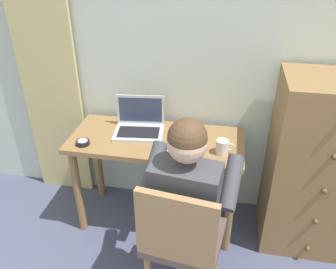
% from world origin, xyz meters
% --- Properties ---
extents(wall_back, '(4.80, 0.05, 2.50)m').
position_xyz_m(wall_back, '(0.00, 2.20, 1.25)').
color(wall_back, silver).
rests_on(wall_back, ground_plane).
extents(curtain_panel, '(0.46, 0.03, 2.29)m').
position_xyz_m(curtain_panel, '(-1.35, 2.13, 1.14)').
color(curtain_panel, '#CCB77A').
rests_on(curtain_panel, ground_plane).
extents(desk, '(1.19, 0.52, 0.74)m').
position_xyz_m(desk, '(-0.47, 1.87, 0.62)').
color(desk, olive).
rests_on(desk, ground_plane).
extents(dresser, '(0.61, 0.51, 1.24)m').
position_xyz_m(dresser, '(0.61, 1.90, 0.62)').
color(dresser, olive).
rests_on(dresser, ground_plane).
extents(chair, '(0.47, 0.45, 0.90)m').
position_xyz_m(chair, '(-0.20, 1.22, 0.51)').
color(chair, brown).
rests_on(chair, ground_plane).
extents(person_seated, '(0.58, 0.62, 1.22)m').
position_xyz_m(person_seated, '(-0.17, 1.40, 0.69)').
color(person_seated, '#6B84AD').
rests_on(person_seated, ground_plane).
extents(laptop, '(0.37, 0.29, 0.24)m').
position_xyz_m(laptop, '(-0.61, 1.95, 0.79)').
color(laptop, '#B7BABF').
rests_on(laptop, desk).
extents(computer_mouse, '(0.07, 0.11, 0.03)m').
position_xyz_m(computer_mouse, '(-0.35, 1.89, 0.76)').
color(computer_mouse, black).
rests_on(computer_mouse, desk).
extents(desk_clock, '(0.09, 0.09, 0.03)m').
position_xyz_m(desk_clock, '(-0.94, 1.70, 0.75)').
color(desk_clock, black).
rests_on(desk_clock, desk).
extents(coffee_mug, '(0.12, 0.08, 0.09)m').
position_xyz_m(coffee_mug, '(-0.02, 1.77, 0.79)').
color(coffee_mug, silver).
rests_on(coffee_mug, desk).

